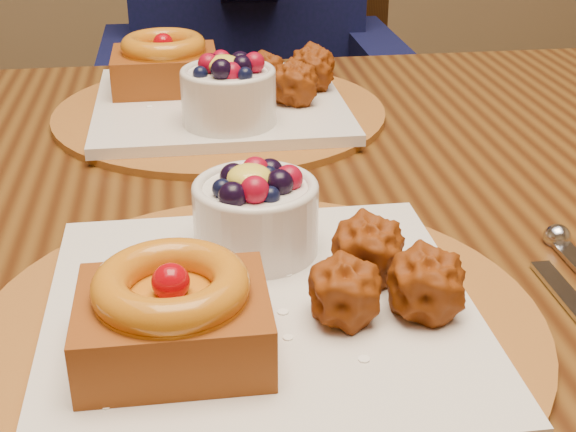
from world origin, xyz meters
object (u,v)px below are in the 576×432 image
(place_setting_near, at_px, (255,294))
(chair_far, at_px, (299,133))
(dining_table, at_px, (238,267))
(place_setting_far, at_px, (216,93))

(place_setting_near, xyz_separation_m, chair_far, (0.20, 1.11, -0.31))
(dining_table, distance_m, place_setting_near, 0.24)
(dining_table, relative_size, place_setting_far, 4.21)
(dining_table, height_order, place_setting_near, place_setting_near)
(place_setting_near, bearing_deg, chair_far, 79.83)
(dining_table, relative_size, place_setting_near, 4.21)
(dining_table, xyz_separation_m, place_setting_near, (-0.00, -0.21, 0.10))
(place_setting_far, height_order, chair_far, chair_far)
(dining_table, distance_m, place_setting_far, 0.24)
(dining_table, xyz_separation_m, place_setting_far, (-0.00, 0.21, 0.11))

